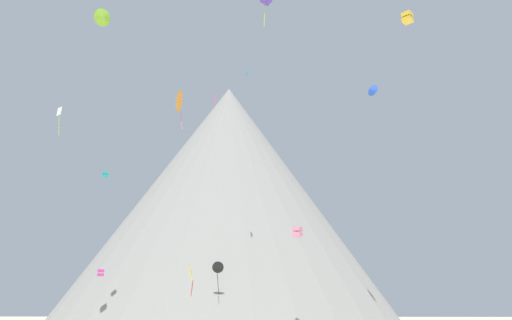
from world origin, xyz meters
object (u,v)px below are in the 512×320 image
object	(u,v)px
kite_blue_high	(372,90)
kite_orange_high	(180,101)
rock_massif	(228,203)
kite_gold_high	(407,18)
kite_cyan_high	(247,73)
kite_pink_mid	(297,232)
kite_magenta_low	(101,273)
kite_teal_mid	(105,175)
kite_yellow_low	(191,273)
kite_black_low	(218,268)
kite_rainbow_high	(215,100)
kite_lime_high	(103,17)
kite_white_high	(59,114)

from	to	relation	value
kite_blue_high	kite_orange_high	size ratio (longest dim) A/B	0.43
rock_massif	kite_gold_high	xyz separation A→B (m)	(29.82, -51.08, 15.45)
kite_orange_high	kite_cyan_high	size ratio (longest dim) A/B	3.53
kite_pink_mid	kite_magenta_low	bearing A→B (deg)	-78.93
kite_orange_high	kite_teal_mid	bearing A→B (deg)	6.95
kite_yellow_low	kite_black_low	xyz separation A→B (m)	(-1.08, 29.61, 2.66)
kite_yellow_low	kite_rainbow_high	world-z (taller)	kite_rainbow_high
kite_yellow_low	kite_pink_mid	size ratio (longest dim) A/B	1.95
kite_black_low	kite_rainbow_high	bearing A→B (deg)	-89.49
kite_gold_high	kite_orange_high	bearing A→B (deg)	141.40
kite_yellow_low	kite_pink_mid	bearing A→B (deg)	14.13
kite_blue_high	kite_orange_high	xyz separation A→B (m)	(-27.05, -28.84, -12.83)
kite_teal_mid	kite_pink_mid	distance (m)	31.59
kite_lime_high	kite_black_low	bearing A→B (deg)	5.47
kite_magenta_low	kite_yellow_low	bearing A→B (deg)	-80.35
kite_lime_high	kite_pink_mid	xyz separation A→B (m)	(26.47, 14.15, -27.92)
kite_white_high	kite_black_low	distance (m)	32.38
rock_massif	kite_gold_high	size ratio (longest dim) A/B	42.23
kite_lime_high	kite_blue_high	bearing A→B (deg)	-18.50
kite_orange_high	kite_magenta_low	bearing A→B (deg)	4.10
kite_blue_high	kite_magenta_low	world-z (taller)	kite_blue_high
kite_yellow_low	kite_gold_high	bearing A→B (deg)	-26.96
kite_pink_mid	kite_rainbow_high	bearing A→B (deg)	-15.04
kite_teal_mid	kite_orange_high	distance (m)	28.74
kite_teal_mid	kite_lime_high	world-z (taller)	kite_lime_high
kite_cyan_high	kite_pink_mid	xyz separation A→B (m)	(7.69, -2.52, -26.66)
rock_massif	kite_pink_mid	distance (m)	42.53
rock_massif	kite_teal_mid	bearing A→B (deg)	-113.13
kite_lime_high	kite_gold_high	bearing A→B (deg)	-45.04
kite_cyan_high	kite_white_high	xyz separation A→B (m)	(-24.88, -13.69, -11.68)
kite_magenta_low	kite_gold_high	distance (m)	59.84
kite_white_high	kite_pink_mid	size ratio (longest dim) A/B	2.52
kite_blue_high	kite_black_low	bearing A→B (deg)	-126.87
kite_teal_mid	kite_cyan_high	size ratio (longest dim) A/B	0.78
kite_teal_mid	kite_rainbow_high	distance (m)	25.69
kite_lime_high	kite_magenta_low	distance (m)	39.34
kite_black_low	kite_blue_high	bearing A→B (deg)	2.24
kite_rainbow_high	kite_lime_high	size ratio (longest dim) A/B	0.63
kite_teal_mid	kite_rainbow_high	xyz separation A→B (m)	(19.44, -15.73, 5.89)
kite_lime_high	kite_cyan_high	world-z (taller)	kite_lime_high
kite_orange_high	kite_white_high	size ratio (longest dim) A/B	1.18
kite_lime_high	kite_white_high	xyz separation A→B (m)	(-6.10, 2.98, -12.94)
kite_rainbow_high	kite_yellow_low	bearing A→B (deg)	-138.58
kite_orange_high	kite_white_high	world-z (taller)	kite_white_high
kite_blue_high	kite_lime_high	bearing A→B (deg)	-105.26
rock_massif	kite_white_high	distance (m)	52.66
kite_orange_high	kite_pink_mid	size ratio (longest dim) A/B	2.96
kite_gold_high	kite_pink_mid	xyz separation A→B (m)	(-15.27, 12.89, -27.21)
rock_massif	kite_yellow_low	bearing A→B (deg)	-86.89
kite_black_low	kite_teal_mid	bearing A→B (deg)	-176.76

